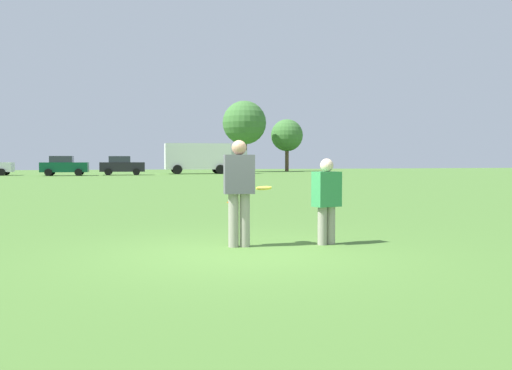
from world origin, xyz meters
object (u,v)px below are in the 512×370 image
at_px(player_defender, 327,197).
at_px(parked_car_mid_right, 122,165).
at_px(frisbee, 264,188).
at_px(player_thrower, 239,187).
at_px(box_truck, 204,157).
at_px(parked_car_center, 64,166).
at_px(traffic_cone, 233,196).

distance_m(player_defender, parked_car_mid_right, 46.23).
bearing_deg(frisbee, player_defender, -18.66).
relative_size(player_thrower, box_truck, 0.20).
xyz_separation_m(player_thrower, parked_car_mid_right, (0.28, 46.05, -0.07)).
xyz_separation_m(frisbee, parked_car_mid_right, (-0.21, 45.87, -0.04)).
height_order(frisbee, parked_car_center, parked_car_center).
bearing_deg(parked_car_mid_right, frisbee, -89.74).
height_order(player_thrower, box_truck, box_truck).
height_order(parked_car_center, parked_car_mid_right, same).
bearing_deg(frisbee, player_thrower, -159.47).
bearing_deg(frisbee, traffic_cone, 79.43).
xyz_separation_m(parked_car_center, box_truck, (13.77, 3.52, 0.83)).
bearing_deg(parked_car_center, box_truck, 14.34).
bearing_deg(parked_car_center, traffic_cone, -78.80).
bearing_deg(player_defender, traffic_cone, 85.87).
height_order(traffic_cone, parked_car_mid_right, parked_car_mid_right).
relative_size(traffic_cone, parked_car_mid_right, 0.11).
distance_m(parked_car_center, parked_car_mid_right, 5.30).
bearing_deg(parked_car_center, player_defender, -81.91).
bearing_deg(box_truck, player_thrower, -100.22).
height_order(frisbee, box_truck, box_truck).
bearing_deg(frisbee, parked_car_center, 96.89).
distance_m(player_thrower, traffic_cone, 9.52).
bearing_deg(player_thrower, box_truck, 79.78).
xyz_separation_m(player_thrower, parked_car_center, (-4.97, 45.30, -0.07)).
xyz_separation_m(player_defender, parked_car_mid_right, (-1.22, 46.21, 0.11)).
bearing_deg(traffic_cone, player_defender, -94.13).
relative_size(player_thrower, frisbee, 6.46).
bearing_deg(frisbee, parked_car_mid_right, 90.26).
relative_size(player_thrower, traffic_cone, 3.68).
bearing_deg(player_thrower, traffic_cone, 76.76).
bearing_deg(frisbee, box_truck, 80.30).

